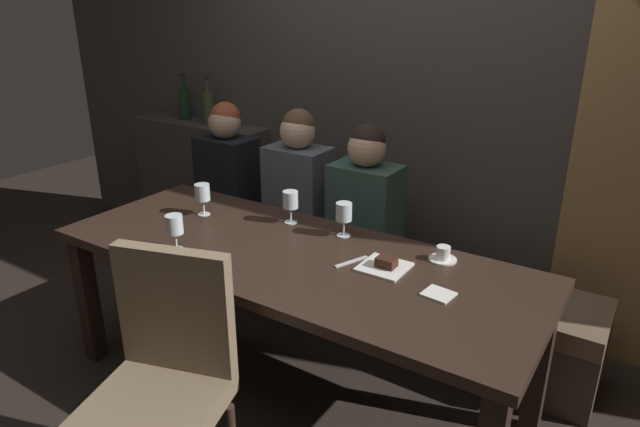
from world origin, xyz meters
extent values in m
plane|color=black|center=(0.00, 0.00, 0.00)|extent=(9.00, 9.00, 0.00)
cube|color=#423D38|center=(0.00, 1.22, 1.50)|extent=(6.00, 0.12, 3.00)
cube|color=#38342F|center=(-1.55, 1.04, 0.47)|extent=(1.10, 0.28, 0.95)
cube|color=black|center=(-1.03, -0.35, 0.35)|extent=(0.08, 0.08, 0.69)
cube|color=black|center=(-1.03, 0.35, 0.35)|extent=(0.08, 0.08, 0.69)
cube|color=black|center=(1.03, 0.35, 0.35)|extent=(0.08, 0.08, 0.69)
cube|color=#302119|center=(0.00, 0.00, 0.72)|extent=(2.20, 0.84, 0.04)
cube|color=#4A3C2E|center=(0.00, 0.70, 0.17)|extent=(2.50, 0.40, 0.35)
cube|color=brown|center=(0.00, 0.70, 0.40)|extent=(2.50, 0.44, 0.10)
cylinder|color=#302119|center=(-0.19, -0.62, 0.21)|extent=(0.04, 0.04, 0.42)
cube|color=#7F6B51|center=(-0.01, -0.80, 0.46)|extent=(0.55, 0.55, 0.08)
cube|color=#7F6B51|center=(-0.06, -0.62, 0.74)|extent=(0.44, 0.19, 0.48)
cube|color=black|center=(-1.02, 0.73, 0.71)|extent=(0.36, 0.24, 0.52)
sphere|color=tan|center=(-1.02, 0.73, 1.06)|extent=(0.20, 0.20, 0.20)
sphere|color=brown|center=(-1.02, 0.74, 1.10)|extent=(0.18, 0.18, 0.18)
cube|color=#4C515B|center=(-0.46, 0.72, 0.72)|extent=(0.36, 0.24, 0.54)
sphere|color=#DBB293|center=(-0.46, 0.72, 1.08)|extent=(0.20, 0.20, 0.20)
sphere|color=brown|center=(-0.46, 0.73, 1.12)|extent=(0.18, 0.18, 0.18)
cube|color=#2D473D|center=(0.00, 0.68, 0.71)|extent=(0.36, 0.24, 0.52)
sphere|color=tan|center=(0.00, 0.68, 1.06)|extent=(0.20, 0.20, 0.20)
sphere|color=black|center=(0.00, 0.69, 1.10)|extent=(0.18, 0.18, 0.18)
cylinder|color=black|center=(-1.71, 1.07, 1.06)|extent=(0.08, 0.08, 0.22)
cylinder|color=black|center=(-1.71, 1.07, 1.21)|extent=(0.03, 0.03, 0.09)
cylinder|color=black|center=(-1.71, 1.07, 1.27)|extent=(0.03, 0.03, 0.02)
cylinder|color=#384728|center=(-1.44, 1.03, 1.06)|extent=(0.08, 0.08, 0.22)
cylinder|color=#384728|center=(-1.44, 1.03, 1.21)|extent=(0.03, 0.03, 0.09)
cylinder|color=black|center=(-1.44, 1.03, 1.27)|extent=(0.03, 0.03, 0.02)
cylinder|color=silver|center=(-0.64, 0.12, 0.74)|extent=(0.06, 0.06, 0.00)
cylinder|color=silver|center=(-0.64, 0.12, 0.78)|extent=(0.01, 0.01, 0.07)
cylinder|color=silver|center=(-0.64, 0.12, 0.86)|extent=(0.08, 0.08, 0.08)
cylinder|color=silver|center=(-0.44, -0.25, 0.74)|extent=(0.06, 0.06, 0.00)
cylinder|color=silver|center=(-0.44, -0.25, 0.78)|extent=(0.01, 0.01, 0.07)
cylinder|color=silver|center=(-0.44, -0.25, 0.86)|extent=(0.08, 0.08, 0.08)
cylinder|color=gold|center=(-0.44, -0.25, 0.84)|extent=(0.07, 0.07, 0.03)
cylinder|color=silver|center=(0.10, 0.28, 0.74)|extent=(0.06, 0.06, 0.00)
cylinder|color=silver|center=(0.10, 0.28, 0.78)|extent=(0.01, 0.01, 0.07)
cylinder|color=silver|center=(0.10, 0.28, 0.86)|extent=(0.08, 0.08, 0.08)
cylinder|color=gold|center=(0.10, 0.28, 0.84)|extent=(0.07, 0.07, 0.04)
cylinder|color=silver|center=(-0.20, 0.28, 0.74)|extent=(0.06, 0.06, 0.00)
cylinder|color=silver|center=(-0.20, 0.28, 0.78)|extent=(0.01, 0.01, 0.07)
cylinder|color=silver|center=(-0.20, 0.28, 0.86)|extent=(0.08, 0.08, 0.08)
cylinder|color=white|center=(0.59, 0.29, 0.74)|extent=(0.12, 0.12, 0.01)
cylinder|color=white|center=(0.59, 0.29, 0.78)|extent=(0.06, 0.06, 0.06)
cylinder|color=brown|center=(0.59, 0.29, 0.80)|extent=(0.05, 0.05, 0.01)
cube|color=white|center=(0.42, 0.09, 0.74)|extent=(0.19, 0.19, 0.01)
cube|color=#381E14|center=(0.43, 0.09, 0.77)|extent=(0.08, 0.06, 0.04)
cube|color=silver|center=(0.28, 0.06, 0.74)|extent=(0.08, 0.16, 0.01)
cube|color=silver|center=(0.69, 0.00, 0.74)|extent=(0.12, 0.11, 0.01)
camera|label=1|loc=(1.33, -1.80, 1.79)|focal=31.41mm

